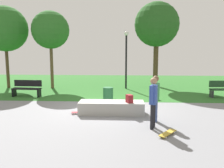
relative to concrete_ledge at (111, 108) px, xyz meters
name	(u,v)px	position (x,y,z in m)	size (l,w,h in m)	color
ground_plane	(106,108)	(-0.30, 0.96, -0.25)	(28.00, 28.00, 0.00)	gray
grass_lawn	(114,84)	(-0.30, 8.56, -0.25)	(26.60, 12.80, 0.01)	#2D6B28
concrete_ledge	(111,108)	(0.00, 0.00, 0.00)	(2.62, 0.85, 0.50)	#A8A59E
backpack_on_ledge	(129,99)	(0.72, -0.17, 0.41)	(0.28, 0.20, 0.32)	maroon
skater_performing_trick	(155,95)	(1.63, -0.91, 0.72)	(0.25, 0.43, 1.66)	#3F5184
skater_watching	(153,99)	(1.46, -1.71, 0.73)	(0.30, 0.41, 1.68)	black
skateboard_by_ledge	(168,133)	(1.84, -2.31, -0.19)	(0.64, 0.76, 0.08)	gold
skateboard_spare	(81,112)	(-1.22, -0.08, -0.19)	(0.82, 0.37, 0.08)	#A5262D
park_bench_center_lawn	(27,88)	(-4.94, 3.29, 0.23)	(1.62, 0.55, 0.91)	black
tree_broad_elm	(50,30)	(-4.44, 6.26, 3.66)	(2.50, 2.50, 5.18)	brown
tree_tall_oak	(5,29)	(-7.57, 6.31, 3.76)	(3.04, 3.04, 5.54)	#4C3823
tree_young_birch	(157,25)	(2.75, 7.49, 4.10)	(3.11, 3.11, 5.94)	#4C3823
lamp_post	(126,54)	(0.63, 6.31, 2.10)	(0.28, 0.28, 3.82)	black
trash_bin	(108,96)	(-0.26, 1.77, 0.15)	(0.48, 0.48, 0.80)	#1E592D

